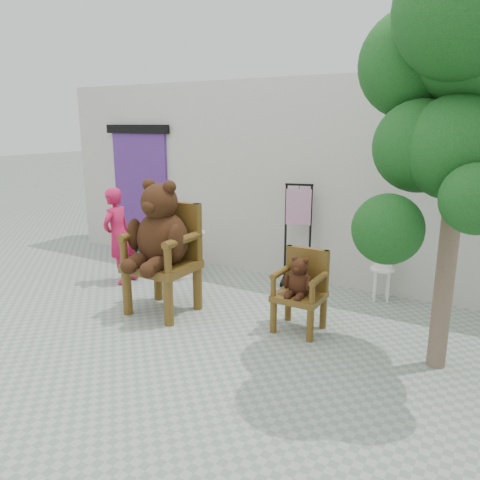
{
  "coord_description": "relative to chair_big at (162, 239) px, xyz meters",
  "views": [
    {
      "loc": [
        2.8,
        -3.81,
        2.35
      ],
      "look_at": [
        -0.01,
        1.02,
        0.95
      ],
      "focal_mm": 35.0,
      "sensor_mm": 36.0,
      "label": 1
    }
  ],
  "objects": [
    {
      "name": "back_wall",
      "position": [
        0.88,
        2.54,
        0.54
      ],
      "size": [
        9.0,
        1.0,
        3.0
      ],
      "primitive_type": "cube",
      "color": "beige",
      "rests_on": "ground"
    },
    {
      "name": "display_stand",
      "position": [
        1.06,
        1.78,
        -0.37
      ],
      "size": [
        0.53,
        0.46,
        1.51
      ],
      "rotation": [
        0.0,
        0.0,
        0.29
      ],
      "color": "black",
      "rests_on": "ground"
    },
    {
      "name": "person",
      "position": [
        -1.3,
        0.57,
        -0.24
      ],
      "size": [
        0.39,
        0.55,
        1.43
      ],
      "primitive_type": "imported",
      "rotation": [
        0.0,
        0.0,
        -1.48
      ],
      "color": "#B71645",
      "rests_on": "ground"
    },
    {
      "name": "chair_small",
      "position": [
        1.72,
        0.37,
        -0.41
      ],
      "size": [
        0.54,
        0.5,
        0.95
      ],
      "color": "#49310F",
      "rests_on": "ground"
    },
    {
      "name": "tree",
      "position": [
        3.15,
        0.29,
        1.91
      ],
      "size": [
        1.85,
        2.06,
        3.83
      ],
      "rotation": [
        0.0,
        0.0,
        -0.18
      ],
      "color": "brown",
      "rests_on": "ground"
    },
    {
      "name": "stool_bucket",
      "position": [
        2.31,
        1.79,
        -0.31
      ],
      "size": [
        0.32,
        0.32,
        1.45
      ],
      "rotation": [
        0.0,
        0.0,
        0.32
      ],
      "color": "white",
      "rests_on": "ground"
    },
    {
      "name": "doorway",
      "position": [
        -2.12,
        2.01,
        0.21
      ],
      "size": [
        1.4,
        0.11,
        2.33
      ],
      "color": "#4C2776",
      "rests_on": "ground"
    },
    {
      "name": "chair_big",
      "position": [
        0.0,
        0.0,
        0.0
      ],
      "size": [
        0.81,
        0.89,
        1.69
      ],
      "color": "#49310F",
      "rests_on": "ground"
    },
    {
      "name": "ground_plane",
      "position": [
        0.88,
        -0.56,
        -0.96
      ],
      "size": [
        60.0,
        60.0,
        0.0
      ],
      "primitive_type": "plane",
      "color": "gray",
      "rests_on": "ground"
    },
    {
      "name": "cafe_table",
      "position": [
        -0.63,
        1.32,
        -0.52
      ],
      "size": [
        0.6,
        0.6,
        0.7
      ],
      "rotation": [
        0.0,
        0.0,
        -0.03
      ],
      "color": "white",
      "rests_on": "ground"
    },
    {
      "name": "potted_plant",
      "position": [
        -2.2,
        1.79,
        -0.78
      ],
      "size": [
        0.36,
        0.33,
        0.36
      ],
      "primitive_type": "imported",
      "rotation": [
        0.0,
        0.0,
        -0.15
      ],
      "color": "black",
      "rests_on": "ground"
    }
  ]
}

